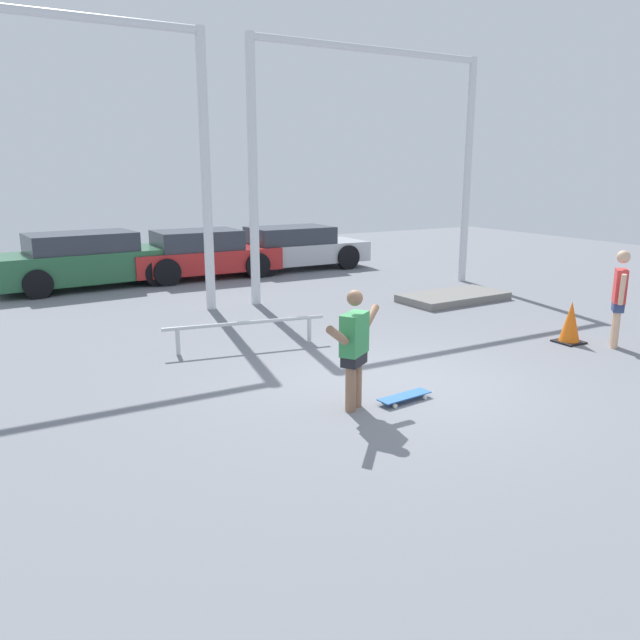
{
  "coord_description": "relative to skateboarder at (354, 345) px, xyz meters",
  "views": [
    {
      "loc": [
        -4.84,
        -6.53,
        2.87
      ],
      "look_at": [
        -0.38,
        1.4,
        0.67
      ],
      "focal_mm": 35.0,
      "sensor_mm": 36.0,
      "label": 1
    }
  ],
  "objects": [
    {
      "name": "ground_plane",
      "position": [
        0.94,
        0.45,
        -0.81
      ],
      "size": [
        36.0,
        36.0,
        0.0
      ],
      "primitive_type": "plane",
      "color": "slate"
    },
    {
      "name": "skateboarder",
      "position": [
        0.0,
        0.0,
        0.0
      ],
      "size": [
        1.2,
        0.84,
        1.49
      ],
      "rotation": [
        0.0,
        0.0,
        0.58
      ],
      "color": "#8C664C",
      "rests_on": "ground_plane"
    },
    {
      "name": "skateboard",
      "position": [
        0.7,
        -0.1,
        -0.75
      ],
      "size": [
        0.78,
        0.31,
        0.08
      ],
      "rotation": [
        0.0,
        0.0,
        0.11
      ],
      "color": "#2D66B2",
      "rests_on": "ground_plane"
    },
    {
      "name": "manual_pad",
      "position": [
        5.45,
        4.4,
        -0.73
      ],
      "size": [
        2.47,
        1.34,
        0.17
      ],
      "primitive_type": "cube",
      "rotation": [
        0.0,
        0.0,
        0.05
      ],
      "color": "slate",
      "rests_on": "ground_plane"
    },
    {
      "name": "grind_rail",
      "position": [
        -0.1,
        3.14,
        -0.45
      ],
      "size": [
        2.67,
        0.48,
        0.46
      ],
      "rotation": [
        0.0,
        0.0,
        -0.16
      ],
      "color": "#B7BABF",
      "rests_on": "ground_plane"
    },
    {
      "name": "canopy_support_left",
      "position": [
        -2.54,
        6.29,
        2.65
      ],
      "size": [
        6.13,
        0.2,
        5.55
      ],
      "color": "silver",
      "rests_on": "ground_plane"
    },
    {
      "name": "canopy_support_right",
      "position": [
        4.42,
        6.29,
        2.65
      ],
      "size": [
        6.13,
        0.2,
        5.55
      ],
      "color": "silver",
      "rests_on": "ground_plane"
    },
    {
      "name": "parked_car_green",
      "position": [
        -1.36,
        10.19,
        -0.14
      ],
      "size": [
        4.66,
        2.13,
        1.37
      ],
      "rotation": [
        0.0,
        0.0,
        0.09
      ],
      "color": "#28603D",
      "rests_on": "ground_plane"
    },
    {
      "name": "parked_car_red",
      "position": [
        1.58,
        10.2,
        -0.18
      ],
      "size": [
        4.01,
        1.87,
        1.29
      ],
      "rotation": [
        0.0,
        0.0,
        -0.01
      ],
      "color": "red",
      "rests_on": "ground_plane"
    },
    {
      "name": "parked_car_silver",
      "position": [
        4.45,
        10.31,
        -0.19
      ],
      "size": [
        4.25,
        1.86,
        1.25
      ],
      "rotation": [
        0.0,
        0.0,
        0.0
      ],
      "color": "#B7BABF",
      "rests_on": "ground_plane"
    },
    {
      "name": "bystander",
      "position": [
        5.23,
        0.2,
        0.09
      ],
      "size": [
        0.52,
        0.49,
        1.61
      ],
      "rotation": [
        0.0,
        0.0,
        3.89
      ],
      "color": "#DBAD89",
      "rests_on": "ground_plane"
    },
    {
      "name": "traffic_cone",
      "position": [
        4.82,
        0.75,
        -0.46
      ],
      "size": [
        0.43,
        0.43,
        0.71
      ],
      "color": "black",
      "rests_on": "ground_plane"
    }
  ]
}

